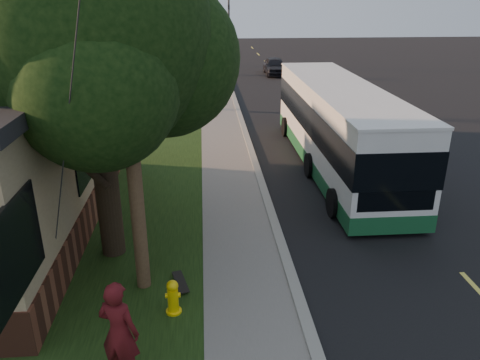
% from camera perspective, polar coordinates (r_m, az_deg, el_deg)
% --- Properties ---
extents(ground, '(120.00, 120.00, 0.00)m').
position_cam_1_polar(ground, '(10.10, 7.40, -15.24)').
color(ground, black).
rests_on(ground, ground).
extents(road, '(8.00, 80.00, 0.01)m').
position_cam_1_polar(road, '(19.74, 13.04, 3.49)').
color(road, black).
rests_on(road, ground).
extents(curb, '(0.25, 80.00, 0.12)m').
position_cam_1_polar(curb, '(18.92, 1.39, 3.44)').
color(curb, gray).
rests_on(curb, ground).
extents(sidewalk, '(2.00, 80.00, 0.08)m').
position_cam_1_polar(sidewalk, '(18.85, -1.64, 3.30)').
color(sidewalk, slate).
rests_on(sidewalk, ground).
extents(grass_verge, '(5.00, 80.00, 0.07)m').
position_cam_1_polar(grass_verge, '(19.02, -12.24, 2.95)').
color(grass_verge, black).
rests_on(grass_verge, ground).
extents(fire_hydrant, '(0.32, 0.32, 0.74)m').
position_cam_1_polar(fire_hydrant, '(9.69, -8.17, -13.92)').
color(fire_hydrant, yellow).
rests_on(fire_hydrant, grass_verge).
extents(utility_pole, '(2.86, 3.21, 9.07)m').
position_cam_1_polar(utility_pole, '(9.06, -13.84, 12.18)').
color(utility_pole, '#473321').
rests_on(utility_pole, ground).
extents(leafy_tree, '(6.30, 6.00, 7.80)m').
position_cam_1_polar(leafy_tree, '(10.77, -17.51, 16.18)').
color(leafy_tree, black).
rests_on(leafy_tree, grass_verge).
extents(bare_tree_near, '(1.38, 1.21, 4.31)m').
position_cam_1_polar(bare_tree_near, '(26.18, -8.26, 13.15)').
color(bare_tree_near, black).
rests_on(bare_tree_near, grass_verge).
extents(bare_tree_far, '(1.38, 1.21, 4.03)m').
position_cam_1_polar(bare_tree_far, '(38.07, -6.46, 15.72)').
color(bare_tree_far, black).
rests_on(bare_tree_far, grass_verge).
extents(traffic_signal, '(0.18, 0.22, 5.50)m').
position_cam_1_polar(traffic_signal, '(42.01, -1.36, 18.01)').
color(traffic_signal, '#2D2D30').
rests_on(traffic_signal, ground).
extents(transit_bus, '(2.59, 11.21, 3.04)m').
position_cam_1_polar(transit_bus, '(17.34, 11.87, 6.62)').
color(transit_bus, silver).
rests_on(transit_bus, ground).
extents(skateboarder, '(0.80, 0.67, 1.88)m').
position_cam_1_polar(skateboarder, '(8.10, -14.50, -17.56)').
color(skateboarder, '#4E0F13').
rests_on(skateboarder, grass_verge).
extents(skateboard_main, '(0.43, 0.90, 0.08)m').
position_cam_1_polar(skateboard_main, '(10.63, -7.26, -12.24)').
color(skateboard_main, black).
rests_on(skateboard_main, grass_verge).
extents(distant_car, '(1.64, 3.92, 1.32)m').
position_cam_1_polar(distant_car, '(37.74, 4.27, 13.69)').
color(distant_car, black).
rests_on(distant_car, ground).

